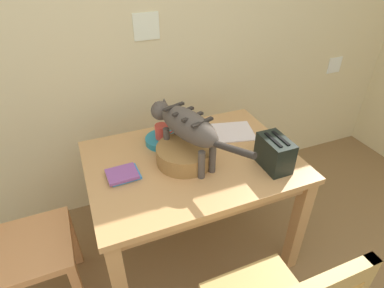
{
  "coord_description": "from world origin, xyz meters",
  "views": [
    {
      "loc": [
        -0.46,
        -0.06,
        1.77
      ],
      "look_at": [
        0.06,
        1.23,
        0.83
      ],
      "focal_mm": 29.47,
      "sensor_mm": 36.0,
      "label": 1
    }
  ],
  "objects_px": {
    "magazine": "(230,132)",
    "book_stack": "(123,174)",
    "cat": "(186,126)",
    "wooden_chair_far": "(18,248)",
    "saucer_bowl": "(162,140)",
    "dining_table": "(192,172)",
    "wicker_basket": "(185,154)",
    "toaster": "(275,153)",
    "coffee_mug": "(162,131)"
  },
  "relations": [
    {
      "from": "magazine",
      "to": "book_stack",
      "type": "relative_size",
      "value": 1.68
    },
    {
      "from": "cat",
      "to": "wooden_chair_far",
      "type": "bearing_deg",
      "value": 163.53
    },
    {
      "from": "cat",
      "to": "saucer_bowl",
      "type": "bearing_deg",
      "value": 90.0
    },
    {
      "from": "saucer_bowl",
      "to": "book_stack",
      "type": "bearing_deg",
      "value": -141.44
    },
    {
      "from": "dining_table",
      "to": "wicker_basket",
      "type": "height_order",
      "value": "wicker_basket"
    },
    {
      "from": "dining_table",
      "to": "wicker_basket",
      "type": "xyz_separation_m",
      "value": [
        -0.04,
        -0.0,
        0.14
      ]
    },
    {
      "from": "cat",
      "to": "wicker_basket",
      "type": "height_order",
      "value": "cat"
    },
    {
      "from": "wicker_basket",
      "to": "toaster",
      "type": "height_order",
      "value": "toaster"
    },
    {
      "from": "saucer_bowl",
      "to": "cat",
      "type": "bearing_deg",
      "value": -71.22
    },
    {
      "from": "wicker_basket",
      "to": "saucer_bowl",
      "type": "bearing_deg",
      "value": 104.84
    },
    {
      "from": "book_stack",
      "to": "toaster",
      "type": "bearing_deg",
      "value": -15.7
    },
    {
      "from": "wicker_basket",
      "to": "toaster",
      "type": "xyz_separation_m",
      "value": [
        0.42,
        -0.21,
        0.04
      ]
    },
    {
      "from": "dining_table",
      "to": "cat",
      "type": "relative_size",
      "value": 1.64
    },
    {
      "from": "book_stack",
      "to": "toaster",
      "type": "height_order",
      "value": "toaster"
    },
    {
      "from": "wicker_basket",
      "to": "wooden_chair_far",
      "type": "relative_size",
      "value": 0.32
    },
    {
      "from": "cat",
      "to": "wicker_basket",
      "type": "relative_size",
      "value": 2.27
    },
    {
      "from": "magazine",
      "to": "toaster",
      "type": "relative_size",
      "value": 1.41
    },
    {
      "from": "cat",
      "to": "saucer_bowl",
      "type": "xyz_separation_m",
      "value": [
        -0.07,
        0.21,
        -0.2
      ]
    },
    {
      "from": "magazine",
      "to": "wicker_basket",
      "type": "xyz_separation_m",
      "value": [
        -0.37,
        -0.17,
        0.05
      ]
    },
    {
      "from": "toaster",
      "to": "book_stack",
      "type": "bearing_deg",
      "value": 164.3
    },
    {
      "from": "dining_table",
      "to": "magazine",
      "type": "bearing_deg",
      "value": 27.21
    },
    {
      "from": "dining_table",
      "to": "coffee_mug",
      "type": "bearing_deg",
      "value": 114.54
    },
    {
      "from": "dining_table",
      "to": "wooden_chair_far",
      "type": "bearing_deg",
      "value": -178.2
    },
    {
      "from": "dining_table",
      "to": "coffee_mug",
      "type": "height_order",
      "value": "coffee_mug"
    },
    {
      "from": "wicker_basket",
      "to": "cat",
      "type": "bearing_deg",
      "value": 42.16
    },
    {
      "from": "saucer_bowl",
      "to": "wooden_chair_far",
      "type": "relative_size",
      "value": 0.21
    },
    {
      "from": "wicker_basket",
      "to": "wooden_chair_far",
      "type": "distance_m",
      "value": 0.96
    },
    {
      "from": "book_stack",
      "to": "magazine",
      "type": "bearing_deg",
      "value": 13.84
    },
    {
      "from": "coffee_mug",
      "to": "wicker_basket",
      "type": "bearing_deg",
      "value": -76.11
    },
    {
      "from": "saucer_bowl",
      "to": "coffee_mug",
      "type": "distance_m",
      "value": 0.06
    },
    {
      "from": "coffee_mug",
      "to": "dining_table",
      "type": "bearing_deg",
      "value": -65.46
    },
    {
      "from": "saucer_bowl",
      "to": "coffee_mug",
      "type": "relative_size",
      "value": 1.66
    },
    {
      "from": "dining_table",
      "to": "toaster",
      "type": "height_order",
      "value": "toaster"
    },
    {
      "from": "coffee_mug",
      "to": "wooden_chair_far",
      "type": "distance_m",
      "value": 0.95
    },
    {
      "from": "coffee_mug",
      "to": "wicker_basket",
      "type": "relative_size",
      "value": 0.39
    },
    {
      "from": "coffee_mug",
      "to": "toaster",
      "type": "distance_m",
      "value": 0.64
    },
    {
      "from": "dining_table",
      "to": "wooden_chair_far",
      "type": "height_order",
      "value": "wooden_chair_far"
    },
    {
      "from": "wooden_chair_far",
      "to": "coffee_mug",
      "type": "bearing_deg",
      "value": 105.51
    },
    {
      "from": "magazine",
      "to": "wooden_chair_far",
      "type": "relative_size",
      "value": 0.3
    },
    {
      "from": "magazine",
      "to": "wooden_chair_far",
      "type": "distance_m",
      "value": 1.32
    },
    {
      "from": "cat",
      "to": "wicker_basket",
      "type": "bearing_deg",
      "value": -156.62
    },
    {
      "from": "coffee_mug",
      "to": "magazine",
      "type": "relative_size",
      "value": 0.42
    },
    {
      "from": "magazine",
      "to": "coffee_mug",
      "type": "bearing_deg",
      "value": -172.89
    },
    {
      "from": "magazine",
      "to": "book_stack",
      "type": "distance_m",
      "value": 0.73
    },
    {
      "from": "dining_table",
      "to": "magazine",
      "type": "xyz_separation_m",
      "value": [
        0.33,
        0.17,
        0.1
      ]
    },
    {
      "from": "magazine",
      "to": "toaster",
      "type": "height_order",
      "value": "toaster"
    },
    {
      "from": "coffee_mug",
      "to": "magazine",
      "type": "xyz_separation_m",
      "value": [
        0.42,
        -0.05,
        -0.08
      ]
    },
    {
      "from": "cat",
      "to": "magazine",
      "type": "distance_m",
      "value": 0.45
    },
    {
      "from": "coffee_mug",
      "to": "toaster",
      "type": "xyz_separation_m",
      "value": [
        0.47,
        -0.43,
        0.01
      ]
    },
    {
      "from": "toaster",
      "to": "wooden_chair_far",
      "type": "bearing_deg",
      "value": 171.86
    }
  ]
}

